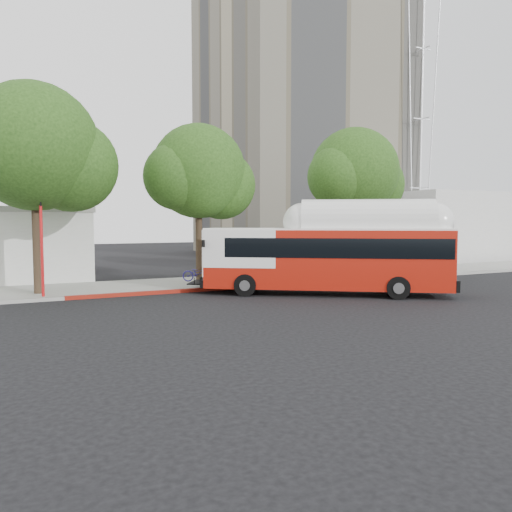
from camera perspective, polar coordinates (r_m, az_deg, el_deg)
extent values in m
plane|color=black|center=(22.02, 1.14, -5.07)|extent=(120.00, 120.00, 0.00)
cube|color=gray|center=(27.91, -4.88, -3.00)|extent=(60.00, 5.00, 0.15)
cube|color=gray|center=(25.51, -2.81, -3.65)|extent=(60.00, 0.30, 0.15)
cube|color=maroon|center=(24.52, -9.31, -4.00)|extent=(10.00, 0.32, 0.16)
cylinder|color=#2D2116|center=(24.93, -23.82, 2.67)|extent=(0.36, 0.36, 6.08)
sphere|color=#1C3D11|center=(25.15, -24.07, 11.36)|extent=(5.80, 5.80, 5.80)
sphere|color=#1C3D11|center=(25.36, -20.37, 9.66)|extent=(4.35, 4.35, 4.35)
cylinder|color=#2D2116|center=(26.90, -6.53, 2.38)|extent=(0.36, 0.36, 5.44)
sphere|color=#1C3D11|center=(27.02, -6.59, 9.60)|extent=(5.00, 5.00, 5.00)
sphere|color=#1C3D11|center=(27.63, -3.99, 8.08)|extent=(3.75, 3.75, 3.75)
cylinder|color=#2D2116|center=(31.45, 11.10, 2.85)|extent=(0.36, 0.36, 5.76)
sphere|color=#1C3D11|center=(31.59, 11.19, 9.39)|extent=(5.40, 5.40, 5.40)
sphere|color=#1C3D11|center=(32.59, 13.07, 7.93)|extent=(4.05, 4.05, 4.05)
cube|color=tan|center=(56.72, 4.87, 18.31)|extent=(18.00, 18.00, 35.00)
cube|color=silver|center=(53.27, 22.76, 3.18)|extent=(20.00, 12.00, 6.00)
cube|color=#A7180B|center=(23.80, 7.96, -0.32)|extent=(10.78, 8.27, 2.73)
cube|color=black|center=(23.77, 9.11, 1.03)|extent=(9.87, 7.70, 0.89)
cube|color=white|center=(23.73, 7.99, 3.07)|extent=(10.74, 8.21, 0.09)
cube|color=white|center=(23.81, 12.54, 3.60)|extent=(6.07, 4.89, 0.52)
cube|color=black|center=(24.69, -6.56, -3.00)|extent=(1.56, 1.83, 0.06)
imported|color=navy|center=(24.64, -6.57, -1.96)|extent=(1.36, 1.66, 0.85)
cylinder|color=red|center=(23.83, -23.26, 0.32)|extent=(0.12, 0.12, 4.15)
cube|color=black|center=(23.81, -23.40, 5.56)|extent=(0.05, 0.42, 0.26)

